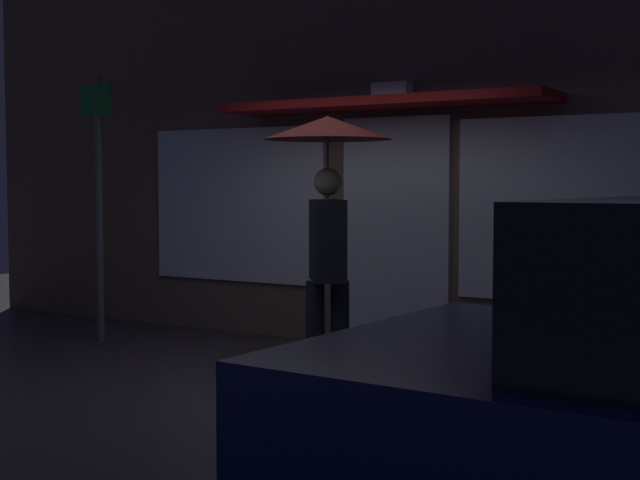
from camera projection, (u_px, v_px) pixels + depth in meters
ground_plane at (264, 395)px, 6.68m from camera, size 18.00×18.00×0.00m
building_facade at (403, 142)px, 8.56m from camera, size 10.89×1.00×3.97m
person_with_umbrella at (328, 180)px, 7.10m from camera, size 1.02×1.02×2.11m
street_sign_post at (99, 193)px, 8.83m from camera, size 0.40×0.07×2.63m
sidewalk_bollard at (490, 355)px, 6.87m from camera, size 0.25×0.25×0.53m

